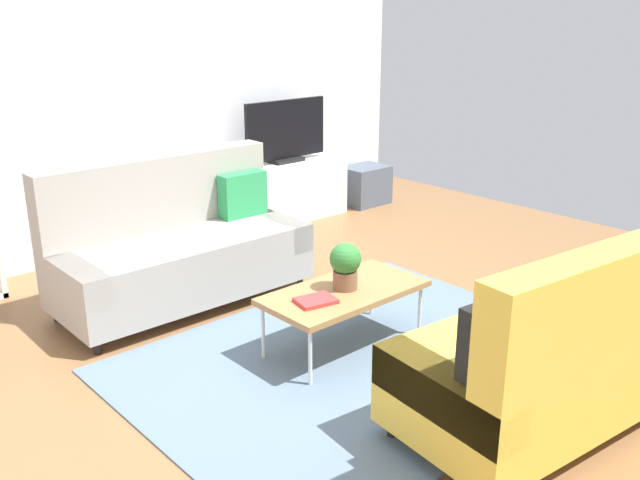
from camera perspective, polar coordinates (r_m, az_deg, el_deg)
ground_plane at (r=4.81m, az=2.14°, el=-8.18°), size 7.68×7.68×0.00m
wall_far at (r=6.63m, az=-15.14°, el=11.79°), size 6.40×0.12×2.90m
area_rug at (r=4.55m, az=3.28°, el=-9.79°), size 2.90×2.20×0.01m
couch_beige at (r=5.37m, az=-11.57°, el=-0.51°), size 1.91×0.85×1.10m
couch_green at (r=3.95m, az=19.64°, el=-8.38°), size 1.98×1.05×1.10m
coffee_table at (r=4.54m, az=2.02°, el=-4.40°), size 1.10×0.56×0.42m
tv_console at (r=7.35m, az=-2.87°, el=4.05°), size 1.40×0.44×0.64m
tv at (r=7.20m, az=-2.85°, el=8.89°), size 1.00×0.20×0.64m
storage_trunk at (r=8.02m, az=3.71°, el=4.54°), size 0.52×0.40×0.44m
potted_plant at (r=4.48m, az=2.10°, el=-2.02°), size 0.21×0.21×0.31m
table_book_0 at (r=4.32m, az=-0.36°, el=-5.02°), size 0.27×0.23×0.02m
vase_0 at (r=6.96m, az=-6.91°, el=6.61°), size 0.08×0.08×0.19m
bottle_0 at (r=6.96m, az=-5.53°, el=6.81°), size 0.05×0.05×0.22m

